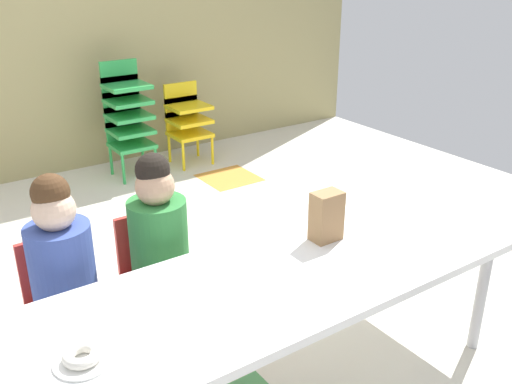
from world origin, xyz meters
The scene contains 10 objects.
ground_plane centered at (0.00, 0.00, -0.01)m, with size 6.63×4.61×0.02m.
back_wall centered at (0.00, 2.31, 1.29)m, with size 6.63×0.10×2.59m, color tan.
craft_table centered at (0.16, -0.82, 0.50)m, with size 2.14×0.71×0.55m.
seated_child_near_camera centered at (-0.43, -0.23, 0.55)m, with size 0.32×0.31×0.92m.
seated_child_middle_seat centered at (0.00, -0.23, 0.55)m, with size 0.32×0.31×0.92m.
kid_chair_green_stack centered at (0.73, 1.88, 0.52)m, with size 0.32×0.30×0.92m.
kid_chair_yellow_stack centered at (1.26, 1.88, 0.40)m, with size 0.32×0.30×0.68m.
paper_bag_brown centered at (0.58, -0.69, 0.66)m, with size 0.13×0.09×0.22m, color #9E754C.
paper_plate_near_edge centered at (-0.56, -0.88, 0.55)m, with size 0.18×0.18×0.01m, color white.
donut_powdered_on_plate centered at (-0.56, -0.88, 0.57)m, with size 0.12×0.12×0.04m, color white.
Camera 1 is at (-0.91, -2.33, 1.70)m, focal length 39.96 mm.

